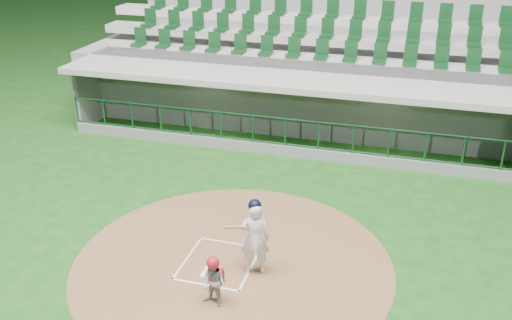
# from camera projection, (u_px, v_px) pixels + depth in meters

# --- Properties ---
(ground) EXTENTS (120.00, 120.00, 0.00)m
(ground) POSITION_uv_depth(u_px,v_px,m) (223.00, 256.00, 13.10)
(ground) COLOR #164313
(ground) RESTS_ON ground
(dirt_circle) EXTENTS (7.20, 7.20, 0.01)m
(dirt_circle) POSITION_uv_depth(u_px,v_px,m) (233.00, 263.00, 12.85)
(dirt_circle) COLOR brown
(dirt_circle) RESTS_ON ground
(home_plate) EXTENTS (0.43, 0.43, 0.02)m
(home_plate) POSITION_uv_depth(u_px,v_px,m) (213.00, 273.00, 12.48)
(home_plate) COLOR white
(home_plate) RESTS_ON dirt_circle
(batter_box_chalk) EXTENTS (1.55, 1.80, 0.01)m
(batter_box_chalk) POSITION_uv_depth(u_px,v_px,m) (219.00, 263.00, 12.83)
(batter_box_chalk) COLOR silver
(batter_box_chalk) RESTS_ON ground
(dugout_structure) EXTENTS (16.40, 3.70, 3.00)m
(dugout_structure) POSITION_uv_depth(u_px,v_px,m) (300.00, 109.00, 19.51)
(dugout_structure) COLOR gray
(dugout_structure) RESTS_ON ground
(seating_deck) EXTENTS (17.00, 6.72, 5.15)m
(seating_deck) POSITION_uv_depth(u_px,v_px,m) (316.00, 72.00, 22.04)
(seating_deck) COLOR slate
(seating_deck) RESTS_ON ground
(batter) EXTENTS (0.89, 0.92, 1.79)m
(batter) POSITION_uv_depth(u_px,v_px,m) (255.00, 237.00, 12.17)
(batter) COLOR silver
(batter) RESTS_ON dirt_circle
(catcher) EXTENTS (0.60, 0.53, 1.14)m
(catcher) POSITION_uv_depth(u_px,v_px,m) (214.00, 281.00, 11.28)
(catcher) COLOR gray
(catcher) RESTS_ON dirt_circle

